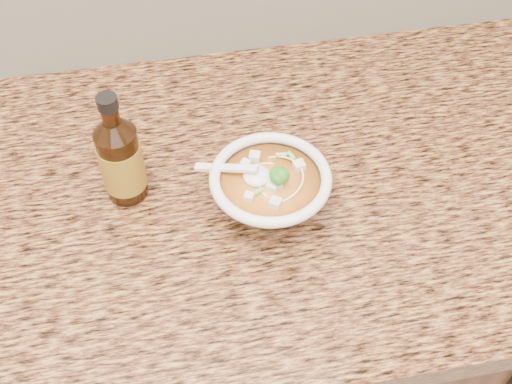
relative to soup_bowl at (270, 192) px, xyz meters
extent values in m
cube|color=#362110|center=(-0.21, 0.06, -0.51)|extent=(4.00, 0.65, 0.86)
cube|color=#9F723A|center=(-0.21, 0.06, -0.06)|extent=(4.00, 0.68, 0.04)
cylinder|color=white|center=(0.00, 0.00, -0.04)|extent=(0.07, 0.07, 0.01)
torus|color=white|center=(0.00, 0.00, 0.03)|extent=(0.17, 0.17, 0.02)
torus|color=beige|center=(0.01, 0.00, 0.02)|extent=(0.08, 0.08, 0.00)
torus|color=beige|center=(0.00, 0.00, 0.02)|extent=(0.09, 0.09, 0.00)
torus|color=beige|center=(-0.01, -0.01, 0.02)|extent=(0.09, 0.09, 0.00)
torus|color=beige|center=(0.01, 0.00, 0.02)|extent=(0.10, 0.10, 0.00)
torus|color=beige|center=(0.01, 0.01, 0.02)|extent=(0.06, 0.06, 0.00)
torus|color=beige|center=(-0.01, 0.00, 0.02)|extent=(0.08, 0.08, 0.00)
torus|color=beige|center=(-0.01, -0.01, 0.02)|extent=(0.09, 0.09, 0.00)
cube|color=silver|center=(-0.03, 0.04, 0.03)|extent=(0.02, 0.02, 0.01)
cube|color=silver|center=(0.00, 0.01, 0.03)|extent=(0.02, 0.02, 0.01)
cube|color=silver|center=(0.03, -0.03, 0.03)|extent=(0.01, 0.01, 0.01)
cube|color=silver|center=(0.01, -0.01, 0.03)|extent=(0.01, 0.01, 0.01)
cube|color=silver|center=(-0.04, -0.01, 0.03)|extent=(0.02, 0.02, 0.01)
cube|color=silver|center=(0.02, 0.03, 0.03)|extent=(0.02, 0.02, 0.01)
cube|color=silver|center=(0.01, -0.04, 0.03)|extent=(0.02, 0.02, 0.01)
ellipsoid|color=#196014|center=(0.00, -0.01, 0.04)|extent=(0.03, 0.03, 0.03)
cylinder|color=#6CD251|center=(0.00, -0.03, 0.03)|extent=(0.02, 0.01, 0.01)
cylinder|color=#6CD251|center=(-0.01, -0.05, 0.03)|extent=(0.02, 0.02, 0.01)
cylinder|color=#6CD251|center=(-0.03, -0.03, 0.03)|extent=(0.02, 0.01, 0.01)
cylinder|color=#6CD251|center=(-0.04, -0.03, 0.03)|extent=(0.01, 0.02, 0.01)
ellipsoid|color=white|center=(-0.02, 0.01, 0.03)|extent=(0.04, 0.04, 0.01)
cube|color=white|center=(-0.06, 0.03, 0.03)|extent=(0.09, 0.05, 0.02)
cylinder|color=#341807|center=(-0.20, 0.07, 0.02)|extent=(0.07, 0.07, 0.12)
cylinder|color=#341807|center=(-0.20, 0.07, 0.12)|extent=(0.03, 0.03, 0.03)
cylinder|color=black|center=(-0.20, 0.07, 0.14)|extent=(0.03, 0.03, 0.02)
cylinder|color=red|center=(-0.20, 0.07, 0.02)|extent=(0.07, 0.07, 0.08)
camera|label=1|loc=(-0.12, -0.56, 0.69)|focal=45.00mm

